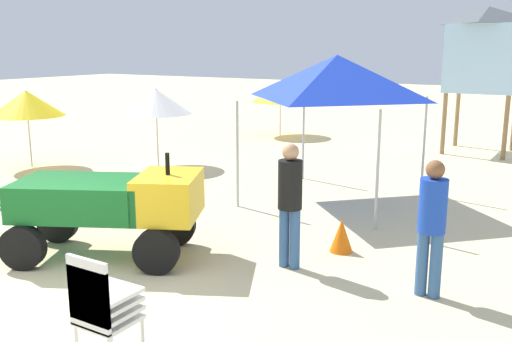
{
  "coord_description": "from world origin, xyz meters",
  "views": [
    {
      "loc": [
        5.23,
        -4.04,
        2.91
      ],
      "look_at": [
        1.13,
        2.67,
        1.18
      ],
      "focal_mm": 40.08,
      "sensor_mm": 36.0,
      "label": 1
    }
  ],
  "objects": [
    {
      "name": "ground",
      "position": [
        0.0,
        0.0,
        0.0
      ],
      "size": [
        80.0,
        80.0,
        0.0
      ],
      "primitive_type": "plane",
      "color": "beige"
    },
    {
      "name": "utility_cart",
      "position": [
        -0.44,
        1.41,
        0.78
      ],
      "size": [
        2.81,
        2.22,
        1.5
      ],
      "color": "#146023",
      "rests_on": "ground"
    },
    {
      "name": "stacked_plastic_chairs",
      "position": [
        1.56,
        -0.72,
        0.65
      ],
      "size": [
        0.48,
        0.48,
        1.11
      ],
      "color": "white",
      "rests_on": "ground"
    },
    {
      "name": "surfboard_pile",
      "position": [
        -4.0,
        2.2,
        0.12
      ],
      "size": [
        2.65,
        0.76,
        0.24
      ],
      "color": "#268CCC",
      "rests_on": "ground"
    },
    {
      "name": "lifeguard_near_left",
      "position": [
        1.85,
        2.35,
        0.97
      ],
      "size": [
        0.32,
        0.32,
        1.68
      ],
      "color": "#33598C",
      "rests_on": "ground"
    },
    {
      "name": "lifeguard_near_center",
      "position": [
        3.67,
        2.4,
        0.94
      ],
      "size": [
        0.32,
        0.32,
        1.65
      ],
      "color": "#33598C",
      "rests_on": "ground"
    },
    {
      "name": "popup_canopy",
      "position": [
        0.96,
        5.8,
        2.34
      ],
      "size": [
        2.7,
        2.7,
        2.75
      ],
      "color": "#B2B2B7",
      "rests_on": "ground"
    },
    {
      "name": "lifeguard_tower",
      "position": [
        2.33,
        12.55,
        2.81
      ],
      "size": [
        1.98,
        1.98,
        3.92
      ],
      "color": "olive",
      "rests_on": "ground"
    },
    {
      "name": "beach_umbrella_left",
      "position": [
        -3.85,
        12.34,
        1.43
      ],
      "size": [
        1.85,
        1.85,
        1.75
      ],
      "color": "beige",
      "rests_on": "ground"
    },
    {
      "name": "beach_umbrella_mid",
      "position": [
        -4.04,
        6.5,
        1.59
      ],
      "size": [
        1.74,
        1.74,
        1.9
      ],
      "color": "beige",
      "rests_on": "ground"
    },
    {
      "name": "beach_umbrella_far",
      "position": [
        -6.64,
        4.8,
        1.55
      ],
      "size": [
        1.76,
        1.76,
        1.86
      ],
      "color": "beige",
      "rests_on": "ground"
    },
    {
      "name": "traffic_cone_near",
      "position": [
        2.21,
        3.26,
        0.24
      ],
      "size": [
        0.34,
        0.34,
        0.48
      ],
      "primitive_type": "cone",
      "color": "orange",
      "rests_on": "ground"
    }
  ]
}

